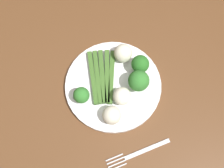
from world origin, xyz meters
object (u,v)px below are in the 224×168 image
Objects in this scene: broccoli_back_right at (139,81)px; cauliflower_back at (112,115)px; asparagus_bundle at (102,77)px; broccoli_right at (81,95)px; broccoli_left at (140,64)px; cauliflower_front at (122,96)px; dining_table at (115,109)px; plate at (112,86)px; cauliflower_front_left at (123,53)px; fork at (138,153)px.

broccoli_back_right is 1.40× the size of cauliflower_back.
asparagus_bundle is 3.11× the size of broccoli_right.
broccoli_right is 1.07× the size of cauliflower_back.
broccoli_back_right is (-0.04, -0.08, 0.03)m from asparagus_bundle.
asparagus_bundle is at bearing 90.46° from broccoli_left.
cauliflower_front is at bearing -103.39° from broccoli_right.
plate is (0.03, 0.00, 0.12)m from dining_table.
broccoli_back_right is 0.09m from cauliflower_front_left.
dining_table is 5.05× the size of plate.
fork is at bearing 165.70° from broccoli_back_right.
asparagus_bundle reaches higher than plate.
cauliflower_back is at bearing 156.37° from dining_table.
plate reaches higher than fork.
broccoli_left reaches higher than fork.
broccoli_left is (0.00, -0.10, 0.03)m from asparagus_bundle.
broccoli_right is at bearing 90.54° from broccoli_back_right.
cauliflower_front_left reaches higher than plate.
fork is at bearing -156.91° from cauliflower_back.
cauliflower_front_left is 1.04× the size of cauliflower_back.
cauliflower_front_left reaches higher than fork.
dining_table is at bearing -174.15° from plate.
cauliflower_front_left is 0.17m from cauliflower_back.
broccoli_left reaches higher than plate.
cauliflower_back reaches higher than cauliflower_front.
broccoli_right is 0.15m from broccoli_back_right.
cauliflower_back is (-0.07, 0.08, -0.01)m from broccoli_back_right.
dining_table is 19.47× the size of broccoli_back_right.
cauliflower_front_left is 0.26m from fork.
cauliflower_front is (-0.02, -0.10, -0.01)m from broccoli_right.
cauliflower_front_left is at bearing -33.17° from plate.
broccoli_right is 0.20m from fork.
broccoli_right is (0.01, 0.09, 0.16)m from dining_table.
broccoli_left is 0.22m from fork.
broccoli_left is (0.03, -0.08, 0.04)m from plate.
dining_table is at bearing -23.63° from cauliflower_back.
broccoli_back_right is 0.40× the size of fork.
cauliflower_front_left is (0.04, 0.03, -0.01)m from broccoli_left.
broccoli_back_right reaches higher than asparagus_bundle.
broccoli_right reaches higher than cauliflower_front.
fork is (-0.18, -0.02, -0.01)m from plate.
cauliflower_front is (-0.01, -0.01, 0.15)m from dining_table.
fork is (-0.16, 0.04, -0.05)m from broccoli_back_right.
cauliflower_back is (-0.11, 0.10, -0.01)m from broccoli_left.
broccoli_right is 1.09× the size of cauliflower_front.
broccoli_right is 0.10m from cauliflower_front.
cauliflower_back is at bearing -136.27° from broccoli_right.
cauliflower_front is 0.98× the size of cauliflower_back.
plate is 5.39× the size of cauliflower_back.
plate is 0.04m from asparagus_bundle.
asparagus_bundle reaches higher than dining_table.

